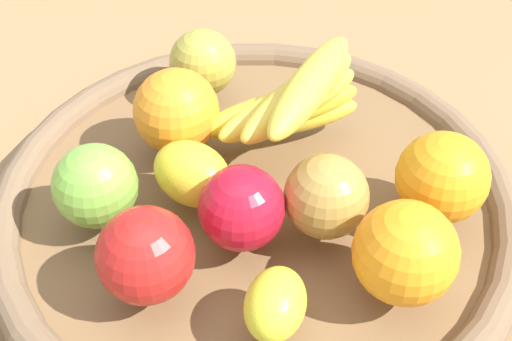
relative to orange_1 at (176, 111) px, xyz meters
The scene contains 13 objects.
ground_plane 0.12m from the orange_1, 44.14° to the right, with size 2.40×2.40×0.00m, color olive.
basket 0.11m from the orange_1, 44.14° to the right, with size 0.47×0.47×0.04m.
orange_1 is the anchor object (origin of this frame).
orange_0 0.24m from the orange_1, 47.75° to the right, with size 0.08×0.08×0.08m, color orange.
banana_bunch 0.10m from the orange_1, ahead, with size 0.16×0.15×0.09m.
lemon_0 0.21m from the orange_1, 72.33° to the right, with size 0.06×0.04×0.04m, color yellow.
apple_1 0.11m from the orange_1, 128.54° to the right, with size 0.07×0.07×0.07m, color #78B83F.
apple_3 0.16m from the orange_1, 44.22° to the right, with size 0.07×0.07×0.07m, color #AB853C.
apple_4 0.09m from the orange_1, 71.60° to the left, with size 0.07×0.07×0.07m, color #ABA23C.
apple_2 0.16m from the orange_1, 98.78° to the right, with size 0.07×0.07×0.07m, color red.
apple_0 0.13m from the orange_1, 67.80° to the right, with size 0.07×0.07×0.07m, color red.
orange_2 0.24m from the orange_1, 26.28° to the right, with size 0.08×0.08×0.08m, color orange.
lemon_1 0.07m from the orange_1, 80.62° to the right, with size 0.07×0.05×0.05m, color yellow.
Camera 1 is at (-0.04, -0.42, 0.47)m, focal length 48.12 mm.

